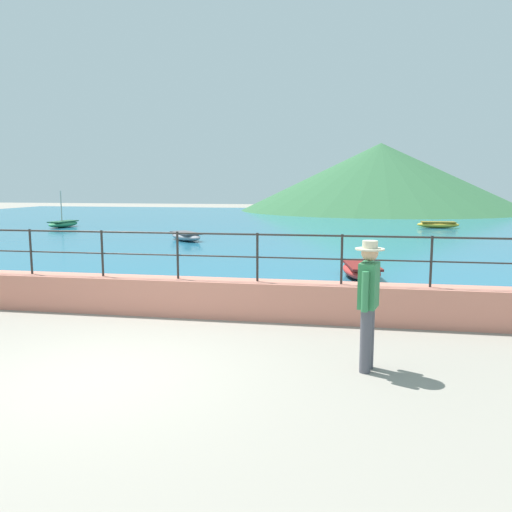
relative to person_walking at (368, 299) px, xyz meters
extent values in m
plane|color=gray|center=(-3.44, -0.81, -0.98)|extent=(120.00, 120.00, 0.00)
cube|color=tan|center=(-3.44, 2.39, -0.63)|extent=(20.00, 0.56, 0.70)
cylinder|color=#282623|center=(-6.50, 2.39, 0.17)|extent=(0.04, 0.04, 0.90)
cylinder|color=#282623|center=(-4.97, 2.39, 0.17)|extent=(0.04, 0.04, 0.90)
cylinder|color=#282623|center=(-3.44, 2.39, 0.17)|extent=(0.04, 0.04, 0.90)
cylinder|color=#282623|center=(-1.90, 2.39, 0.17)|extent=(0.04, 0.04, 0.90)
cylinder|color=#282623|center=(-0.37, 2.39, 0.17)|extent=(0.04, 0.04, 0.90)
cylinder|color=#282623|center=(1.16, 2.39, 0.17)|extent=(0.04, 0.04, 0.90)
cylinder|color=#282623|center=(-3.44, 2.39, 0.59)|extent=(18.40, 0.04, 0.04)
cylinder|color=#282623|center=(-3.44, 2.39, 0.17)|extent=(18.40, 0.03, 0.03)
cube|color=#236B89|center=(-3.44, 25.03, -0.95)|extent=(64.00, 44.32, 0.06)
cone|color=#33663D|center=(2.90, 44.14, 2.28)|extent=(27.21, 27.21, 6.51)
cylinder|color=#4C4C56|center=(0.02, 0.09, -0.55)|extent=(0.15, 0.15, 0.86)
cylinder|color=#4C4C56|center=(-0.02, -0.09, -0.55)|extent=(0.15, 0.15, 0.86)
cube|color=#337F4C|center=(0.00, 0.00, 0.18)|extent=(0.30, 0.40, 0.60)
cylinder|color=#337F4C|center=(0.06, 0.23, 0.14)|extent=(0.09, 0.09, 0.52)
cylinder|color=#337F4C|center=(-0.06, -0.23, 0.14)|extent=(0.09, 0.09, 0.52)
sphere|color=tan|center=(0.00, 0.00, 0.61)|extent=(0.22, 0.22, 0.22)
cylinder|color=beige|center=(0.00, 0.00, 0.66)|extent=(0.38, 0.38, 0.02)
cylinder|color=beige|center=(0.00, 0.00, 0.72)|extent=(0.20, 0.20, 0.10)
ellipsoid|color=gold|center=(4.89, 23.41, -0.74)|extent=(2.31, 0.93, 0.36)
cube|color=brown|center=(4.89, 23.41, -0.59)|extent=(1.85, 0.79, 0.06)
ellipsoid|color=gray|center=(-7.22, 14.55, -0.74)|extent=(2.19, 2.32, 0.36)
cube|color=#4D4D51|center=(-7.22, 14.55, -0.59)|extent=(1.79, 1.89, 0.06)
ellipsoid|color=#338C59|center=(-16.43, 20.14, -0.74)|extent=(1.19, 2.40, 0.36)
cube|color=#1C4D31|center=(-16.43, 20.14, -0.59)|extent=(0.99, 1.92, 0.06)
cylinder|color=#B2A899|center=(-16.44, 20.04, 0.31)|extent=(0.06, 0.06, 1.73)
ellipsoid|color=red|center=(0.12, 6.71, -0.74)|extent=(1.25, 2.41, 0.36)
cube|color=maroon|center=(0.12, 6.71, -0.59)|extent=(1.04, 1.94, 0.06)
camera|label=1|loc=(-0.33, -6.66, 1.48)|focal=35.41mm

